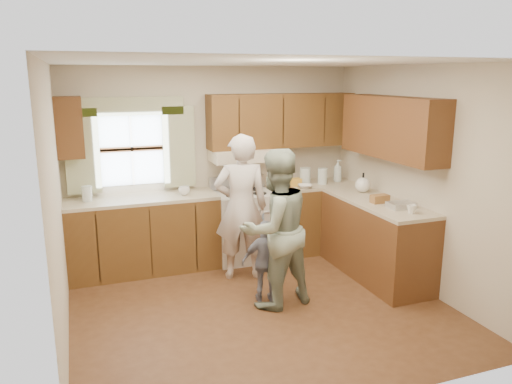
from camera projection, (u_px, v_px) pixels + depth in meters
name	position (u px, v px, depth m)	size (l,w,h in m)	color
room	(260.00, 192.00, 4.98)	(3.80, 3.80, 3.80)	#4E2D18
kitchen_fixtures	(276.00, 201.00, 6.26)	(3.80, 2.25, 2.15)	#3F240D
stove	(243.00, 225.00, 6.57)	(0.76, 0.67, 1.07)	silver
woman_left	(241.00, 207.00, 5.87)	(0.63, 0.42, 1.74)	beige
woman_right	(275.00, 229.00, 5.14)	(0.81, 0.63, 1.67)	#243D2D
child	(266.00, 262.00, 5.30)	(0.53, 0.22, 0.90)	slate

